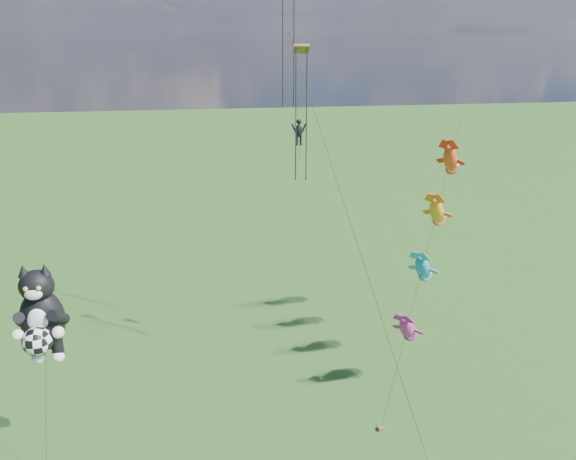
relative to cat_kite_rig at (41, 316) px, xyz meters
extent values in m
plane|color=#153D0F|center=(2.55, -0.72, -8.99)|extent=(300.00, 300.00, 0.00)
cylinder|color=black|center=(-0.14, -1.39, -5.42)|extent=(0.31, 2.71, 6.86)
ellipsoid|color=black|center=(0.00, 0.26, -0.32)|extent=(2.45, 2.08, 3.33)
ellipsoid|color=black|center=(0.00, 0.15, 1.65)|extent=(1.91, 1.76, 1.69)
cone|color=black|center=(-0.52, 0.15, 2.54)|extent=(0.63, 0.63, 0.62)
cone|color=black|center=(0.52, 0.15, 2.54)|extent=(0.63, 0.63, 0.62)
ellipsoid|color=white|center=(0.00, -0.52, 1.50)|extent=(0.91, 0.52, 0.60)
ellipsoid|color=white|center=(0.00, -0.52, -0.01)|extent=(1.07, 0.49, 1.37)
sphere|color=gold|center=(-0.31, -0.60, 1.84)|extent=(0.25, 0.25, 0.25)
sphere|color=gold|center=(0.31, -0.60, 1.84)|extent=(0.25, 0.25, 0.25)
sphere|color=white|center=(-0.99, -0.83, -0.58)|extent=(0.62, 0.62, 0.62)
sphere|color=white|center=(0.99, -0.83, -0.58)|extent=(0.62, 0.62, 0.62)
sphere|color=white|center=(-0.52, 0.10, -2.56)|extent=(0.67, 0.67, 0.67)
sphere|color=white|center=(0.52, 0.10, -2.56)|extent=(0.67, 0.67, 0.67)
sphere|color=white|center=(0.00, -1.15, -0.84)|extent=(1.47, 1.47, 1.47)
cube|color=brown|center=(18.72, -0.67, -8.88)|extent=(0.40, 0.30, 0.22)
cylinder|color=black|center=(23.33, 5.75, -0.47)|extent=(9.26, 12.88, 16.77)
ellipsoid|color=#D83398|center=(21.30, 2.93, -4.16)|extent=(2.34, 2.73, 2.75)
ellipsoid|color=blue|center=(23.03, 5.32, -1.03)|extent=(2.34, 2.73, 2.75)
ellipsoid|color=yellow|center=(24.75, 7.72, 2.10)|extent=(2.34, 2.73, 2.75)
ellipsoid|color=orange|center=(26.47, 10.12, 5.22)|extent=(2.34, 2.73, 2.75)
cylinder|color=black|center=(17.20, 0.93, 2.54)|extent=(5.55, 16.18, 22.78)
cube|color=#1F9413|center=(14.74, 5.86, 13.01)|extent=(1.00, 0.68, 0.55)
cylinder|color=black|center=(14.42, 5.86, 9.04)|extent=(0.08, 0.08, 7.96)
cylinder|color=black|center=(15.06, 5.86, 9.04)|extent=(0.08, 0.08, 7.96)
cylinder|color=black|center=(14.09, 9.01, 13.81)|extent=(0.08, 0.08, 9.33)
cylinder|color=black|center=(14.79, 9.01, 13.81)|extent=(0.08, 0.08, 9.33)
camera|label=1|loc=(8.90, -27.63, 14.05)|focal=35.00mm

